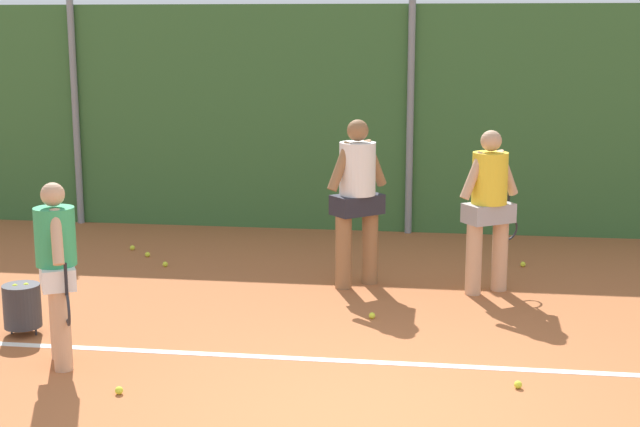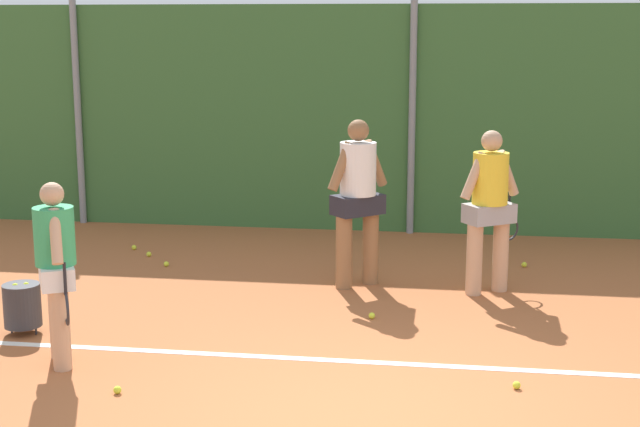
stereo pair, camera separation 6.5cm
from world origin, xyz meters
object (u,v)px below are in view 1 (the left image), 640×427
at_px(player_foreground_near, 57,264).
at_px(tennis_ball_6, 372,316).
at_px(player_midcourt, 489,203).
at_px(tennis_ball_0, 518,385).
at_px(ball_hopper, 22,306).
at_px(tennis_ball_11, 346,264).
at_px(tennis_ball_7, 165,264).
at_px(tennis_ball_2, 132,248).
at_px(tennis_ball_1, 119,390).
at_px(tennis_ball_8, 523,264).
at_px(tennis_ball_5, 148,254).
at_px(player_backcourt_far, 357,194).

xyz_separation_m(player_foreground_near, tennis_ball_6, (2.62, 1.68, -0.88)).
distance_m(player_midcourt, tennis_ball_0, 3.02).
distance_m(ball_hopper, tennis_ball_11, 4.12).
bearing_deg(tennis_ball_11, tennis_ball_7, -172.03).
bearing_deg(tennis_ball_2, tennis_ball_0, -41.26).
relative_size(player_midcourt, tennis_ball_11, 27.72).
relative_size(player_midcourt, tennis_ball_1, 27.72).
distance_m(tennis_ball_6, tennis_ball_8, 2.88).
relative_size(tennis_ball_0, tennis_ball_11, 1.00).
height_order(player_midcourt, tennis_ball_8, player_midcourt).
bearing_deg(tennis_ball_11, player_foreground_near, -119.81).
height_order(tennis_ball_2, tennis_ball_8, same).
xyz_separation_m(tennis_ball_8, tennis_ball_11, (-2.18, -0.31, 0.00)).
height_order(player_foreground_near, tennis_ball_7, player_foreground_near).
relative_size(tennis_ball_1, tennis_ball_5, 1.00).
xyz_separation_m(tennis_ball_0, tennis_ball_5, (-4.46, 3.86, 0.00)).
height_order(ball_hopper, tennis_ball_5, ball_hopper).
bearing_deg(player_midcourt, tennis_ball_1, -166.24).
bearing_deg(player_midcourt, tennis_ball_8, 32.92).
bearing_deg(player_midcourt, player_backcourt_far, 143.30).
bearing_deg(player_backcourt_far, tennis_ball_8, -11.75).
bearing_deg(tennis_ball_11, tennis_ball_0, -63.55).
bearing_deg(tennis_ball_8, tennis_ball_7, -172.02).
height_order(player_foreground_near, tennis_ball_5, player_foreground_near).
relative_size(player_midcourt, tennis_ball_7, 27.72).
bearing_deg(tennis_ball_2, player_midcourt, -16.27).
relative_size(player_foreground_near, tennis_ball_5, 24.76).
relative_size(ball_hopper, tennis_ball_5, 7.78).
relative_size(player_midcourt, tennis_ball_8, 27.72).
bearing_deg(player_backcourt_far, tennis_ball_0, -102.03).
bearing_deg(ball_hopper, tennis_ball_1, -42.27).
xyz_separation_m(player_foreground_near, tennis_ball_11, (2.12, 3.70, -0.88)).
relative_size(tennis_ball_2, tennis_ball_7, 1.00).
bearing_deg(tennis_ball_2, tennis_ball_7, -48.32).
relative_size(tennis_ball_1, tennis_ball_6, 1.00).
relative_size(tennis_ball_1, tennis_ball_11, 1.00).
relative_size(player_foreground_near, tennis_ball_0, 24.76).
relative_size(tennis_ball_0, tennis_ball_7, 1.00).
height_order(player_foreground_near, tennis_ball_1, player_foreground_near).
distance_m(tennis_ball_0, tennis_ball_2, 6.36).
bearing_deg(ball_hopper, tennis_ball_0, -8.88).
height_order(tennis_ball_0, tennis_ball_5, same).
height_order(player_foreground_near, tennis_ball_2, player_foreground_near).
bearing_deg(tennis_ball_6, tennis_ball_11, 103.70).
height_order(tennis_ball_6, tennis_ball_11, same).
xyz_separation_m(player_midcourt, ball_hopper, (-4.51, -2.12, -0.73)).
height_order(ball_hopper, tennis_ball_11, ball_hopper).
bearing_deg(player_foreground_near, tennis_ball_6, 94.59).
bearing_deg(tennis_ball_2, tennis_ball_11, -9.12).
relative_size(tennis_ball_5, tennis_ball_7, 1.00).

